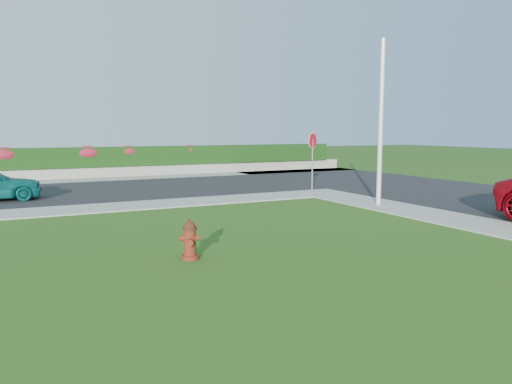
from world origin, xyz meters
TOP-DOWN VIEW (x-y plane):
  - ground at (0.00, 0.00)m, footprint 120.00×120.00m
  - street_right at (12.00, 4.00)m, footprint 8.00×32.00m
  - street_far at (-5.00, 14.00)m, footprint 26.00×8.00m
  - curb_corner at (7.00, 9.00)m, footprint 2.00×2.00m
  - sidewalk_beyond at (-1.00, 19.00)m, footprint 34.00×2.00m
  - retaining_wall at (-1.00, 20.50)m, footprint 34.00×0.40m
  - hedge at (-1.00, 20.60)m, footprint 32.00×0.90m
  - fire_hydrant at (-1.54, 1.24)m, footprint 0.44×0.42m
  - utility_pole at (6.89, 5.26)m, footprint 0.16×0.16m
  - stop_sign at (6.85, 9.47)m, footprint 0.63×0.33m
  - flower_clump_c at (-4.86, 20.50)m, footprint 1.47×0.94m
  - flower_clump_d at (-0.73, 20.50)m, footprint 1.46×0.94m
  - flower_clump_e at (1.51, 20.50)m, footprint 1.25×0.81m
  - flower_clump_f at (5.16, 20.50)m, footprint 1.13×0.72m

SIDE VIEW (x-z plane):
  - ground at x=0.00m, z-range 0.00..0.00m
  - street_right at x=12.00m, z-range 0.00..0.04m
  - street_far at x=-5.00m, z-range 0.00..0.04m
  - curb_corner at x=7.00m, z-range 0.00..0.04m
  - sidewalk_beyond at x=-1.00m, z-range 0.00..0.04m
  - retaining_wall at x=-1.00m, z-range 0.00..0.60m
  - fire_hydrant at x=-1.54m, z-range -0.02..0.83m
  - hedge at x=-1.00m, z-range 0.60..1.70m
  - flower_clump_c at x=-4.86m, z-range 1.04..1.78m
  - flower_clump_d at x=-0.73m, z-range 1.04..1.78m
  - flower_clump_e at x=1.51m, z-range 1.14..1.76m
  - flower_clump_f at x=5.16m, z-range 1.19..1.76m
  - stop_sign at x=6.85m, z-range 0.62..3.18m
  - utility_pole at x=6.89m, z-range 0.00..5.77m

